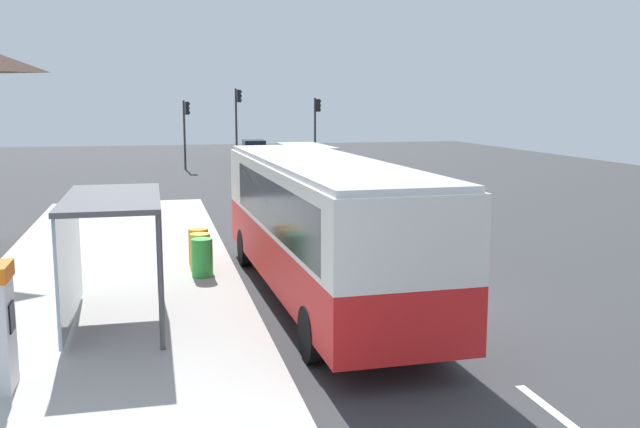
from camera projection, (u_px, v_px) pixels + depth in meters
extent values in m
cube|color=#38383A|center=(286.00, 211.00, 29.44)|extent=(56.00, 92.00, 0.04)
cube|color=beige|center=(109.00, 294.00, 16.44)|extent=(6.20, 30.00, 0.18)
cube|color=silver|center=(558.00, 415.00, 10.27)|extent=(0.16, 2.20, 0.01)
cube|color=silver|center=(428.00, 315.00, 15.08)|extent=(0.16, 2.20, 0.01)
cube|color=silver|center=(361.00, 263.00, 19.88)|extent=(0.16, 2.20, 0.01)
cube|color=silver|center=(320.00, 232.00, 24.69)|extent=(0.16, 2.20, 0.01)
cube|color=silver|center=(292.00, 210.00, 29.49)|extent=(0.16, 2.20, 0.01)
cube|color=silver|center=(272.00, 195.00, 34.30)|extent=(0.16, 2.20, 0.01)
cube|color=silver|center=(257.00, 183.00, 39.10)|extent=(0.16, 2.20, 0.01)
cube|color=silver|center=(245.00, 174.00, 43.91)|extent=(0.16, 2.20, 0.01)
cube|color=red|center=(320.00, 254.00, 16.05)|extent=(2.77, 11.06, 1.15)
cube|color=silver|center=(320.00, 197.00, 15.84)|extent=(2.77, 11.06, 1.45)
cube|color=silver|center=(320.00, 162.00, 15.72)|extent=(2.64, 10.84, 0.12)
cube|color=black|center=(274.00, 176.00, 21.06)|extent=(2.30, 0.18, 1.22)
cube|color=black|center=(271.00, 205.00, 15.07)|extent=(0.29, 8.58, 1.10)
cylinder|color=black|center=(245.00, 248.00, 19.58)|extent=(0.30, 1.01, 1.00)
cylinder|color=black|center=(324.00, 243.00, 20.15)|extent=(0.30, 1.01, 1.00)
cylinder|color=black|center=(312.00, 334.00, 12.32)|extent=(0.30, 1.01, 1.00)
cylinder|color=black|center=(433.00, 324.00, 12.89)|extent=(0.30, 1.01, 1.00)
cube|color=silver|center=(306.00, 165.00, 35.73)|extent=(2.16, 5.26, 1.96)
cube|color=black|center=(306.00, 158.00, 35.67)|extent=(2.14, 3.18, 0.44)
cylinder|color=black|center=(334.00, 188.00, 34.20)|extent=(0.24, 0.69, 0.68)
cylinder|color=black|center=(298.00, 189.00, 33.74)|extent=(0.24, 0.69, 0.68)
cylinder|color=black|center=(313.00, 179.00, 38.02)|extent=(0.24, 0.69, 0.68)
cylinder|color=black|center=(280.00, 180.00, 37.56)|extent=(0.24, 0.69, 0.68)
cube|color=navy|center=(272.00, 161.00, 46.33)|extent=(1.85, 4.42, 0.60)
cube|color=black|center=(273.00, 152.00, 46.04)|extent=(1.61, 2.40, 0.60)
cylinder|color=black|center=(256.00, 164.00, 47.62)|extent=(0.21, 0.64, 0.64)
cylinder|color=black|center=(280.00, 163.00, 48.01)|extent=(0.21, 0.64, 0.64)
cylinder|color=black|center=(264.00, 168.00, 44.74)|extent=(0.21, 0.64, 0.64)
cylinder|color=black|center=(289.00, 167.00, 45.13)|extent=(0.21, 0.64, 0.64)
cube|color=#B7B7BC|center=(254.00, 152.00, 54.40)|extent=(1.91, 4.44, 0.60)
cube|color=black|center=(254.00, 144.00, 54.50)|extent=(1.64, 2.41, 0.60)
cylinder|color=black|center=(268.00, 157.00, 53.17)|extent=(0.22, 0.64, 0.64)
cylinder|color=black|center=(246.00, 158.00, 52.83)|extent=(0.22, 0.64, 0.64)
cylinder|color=black|center=(262.00, 154.00, 56.06)|extent=(0.22, 0.64, 0.64)
cylinder|color=black|center=(242.00, 155.00, 55.73)|extent=(0.22, 0.64, 0.64)
cube|color=black|center=(12.00, 317.00, 10.63)|extent=(0.03, 0.36, 0.44)
cylinder|color=green|center=(202.00, 258.00, 17.61)|extent=(0.52, 0.52, 0.95)
cylinder|color=yellow|center=(200.00, 252.00, 18.28)|extent=(0.52, 0.52, 0.95)
cylinder|color=orange|center=(199.00, 246.00, 18.95)|extent=(0.52, 0.52, 0.95)
cylinder|color=#2D2D2D|center=(315.00, 133.00, 47.78)|extent=(0.14, 0.14, 4.68)
cube|color=black|center=(318.00, 105.00, 47.54)|extent=(0.24, 0.28, 0.84)
sphere|color=#360606|center=(320.00, 101.00, 47.52)|extent=(0.16, 0.16, 0.16)
sphere|color=#3C2C03|center=(320.00, 105.00, 47.56)|extent=(0.16, 0.16, 0.16)
sphere|color=green|center=(320.00, 110.00, 47.61)|extent=(0.16, 0.16, 0.16)
cylinder|color=#2D2D2D|center=(185.00, 135.00, 46.61)|extent=(0.14, 0.14, 4.51)
cube|color=black|center=(187.00, 108.00, 46.38)|extent=(0.24, 0.28, 0.84)
sphere|color=#360606|center=(189.00, 104.00, 46.36)|extent=(0.16, 0.16, 0.16)
sphere|color=#F2B20C|center=(189.00, 108.00, 46.41)|extent=(0.16, 0.16, 0.16)
sphere|color=black|center=(189.00, 113.00, 46.45)|extent=(0.16, 0.16, 0.16)
cylinder|color=#2D2D2D|center=(236.00, 128.00, 48.11)|extent=(0.14, 0.14, 5.30)
cube|color=black|center=(239.00, 96.00, 47.82)|extent=(0.24, 0.28, 0.84)
sphere|color=#360606|center=(241.00, 92.00, 47.80)|extent=(0.16, 0.16, 0.16)
sphere|color=#3C2C03|center=(241.00, 96.00, 47.85)|extent=(0.16, 0.16, 0.16)
sphere|color=green|center=(241.00, 100.00, 47.89)|extent=(0.16, 0.16, 0.16)
cube|color=#4C4C51|center=(112.00, 198.00, 13.73)|extent=(1.80, 4.00, 0.10)
cube|color=#8CA5B2|center=(69.00, 261.00, 13.73)|extent=(0.06, 3.80, 2.30)
cylinder|color=#4C4C51|center=(161.00, 282.00, 12.30)|extent=(0.10, 0.10, 2.44)
cylinder|color=#4C4C51|center=(158.00, 240.00, 15.95)|extent=(0.10, 0.10, 2.44)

